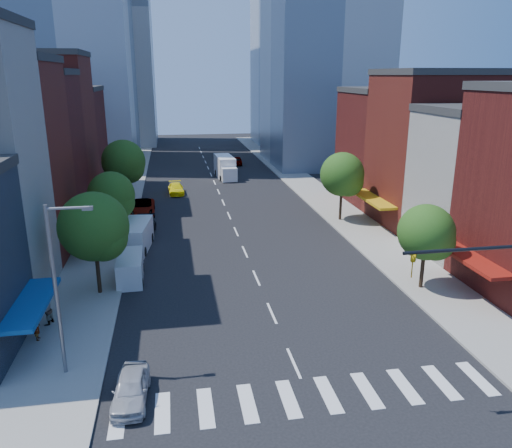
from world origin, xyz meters
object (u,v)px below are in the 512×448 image
Objects in this scene: taxi at (176,189)px; traffic_car_far at (237,161)px; parked_car_third at (142,207)px; pedestrian_near at (37,327)px; cargo_van_far at (135,237)px; cargo_van_near at (130,268)px; box_truck at (225,168)px; parked_car_front at (131,388)px; traffic_car_oncoming at (227,174)px; pedestrian_far at (46,310)px; parked_car_second at (135,247)px; parked_car_rear at (144,227)px.

taxi is 23.18m from traffic_car_far.
pedestrian_near is at bearing -100.85° from parked_car_third.
parked_car_third is at bearing 97.18° from cargo_van_far.
pedestrian_near is (-4.73, -8.42, -0.04)m from cargo_van_near.
box_truck is at bearing 79.88° from traffic_car_far.
pedestrian_near reaches higher than parked_car_front.
taxi is at bearing -131.68° from box_truck.
cargo_van_far is at bearing 64.75° from traffic_car_oncoming.
traffic_car_oncoming is 2.18× the size of pedestrian_far.
cargo_van_near is at bearing -91.05° from parked_car_third.
cargo_van_far is at bearing 77.16° from traffic_car_far.
pedestrian_far is at bearing 127.15° from parked_car_front.
box_truck is (11.49, 31.12, 0.30)m from cargo_van_far.
parked_car_second is at bearing 65.46° from traffic_car_oncoming.
box_truck is (-3.24, -10.86, 0.78)m from traffic_car_far.
cargo_van_far is 0.74× the size of box_truck.
cargo_van_near is 8.02m from pedestrian_far.
pedestrian_near is at bearing 134.58° from parked_car_front.
traffic_car_oncoming is (11.17, 26.35, -0.07)m from parked_car_rear.
cargo_van_far is (-0.02, 1.13, 0.55)m from parked_car_second.
cargo_van_far reaches higher than traffic_car_far.
box_truck is at bearing 72.11° from parked_car_rear.
taxi is 1.14× the size of traffic_car_oncoming.
traffic_car_far reaches higher than traffic_car_oncoming.
parked_car_second is 13.36m from pedestrian_far.
cargo_van_near is at bearing -110.24° from box_truck.
parked_car_second is 0.85× the size of taxi.
traffic_car_oncoming is at bearing 71.48° from cargo_van_near.
pedestrian_far is (-4.61, -25.53, 0.28)m from parked_car_third.
cargo_van_far is 1.27× the size of taxi.
parked_car_rear is at bearing 90.87° from cargo_van_far.
parked_car_second is 13.00m from parked_car_third.
box_truck is 47.59m from pedestrian_far.
cargo_van_far is 33.18m from box_truck.
parked_car_front is at bearing -104.63° from box_truck.
parked_car_rear reaches higher than parked_car_front.
parked_car_third is 1.14× the size of parked_car_rear.
cargo_van_far is (-1.06, 22.13, 0.52)m from parked_car_front.
box_truck is at bearing -23.58° from pedestrian_near.
traffic_car_oncoming is at bearing 82.07° from parked_car_front.
traffic_car_far is (10.81, 20.50, 0.04)m from taxi.
parked_car_third is 1.38× the size of traffic_car_far.
cargo_van_far reaches higher than pedestrian_near.
parked_car_front is 2.11× the size of pedestrian_far.
parked_car_rear is at bearing 94.64° from parked_car_front.
parked_car_front is 22.16m from cargo_van_far.
pedestrian_far reaches higher than cargo_van_near.
parked_car_third is 0.74× the size of box_truck.
cargo_van_far is 44.49m from traffic_car_far.
taxi is 36.16m from pedestrian_far.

